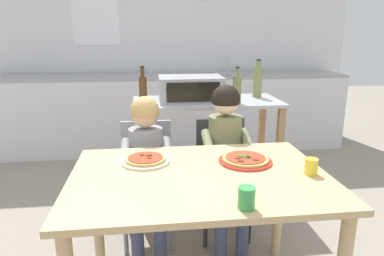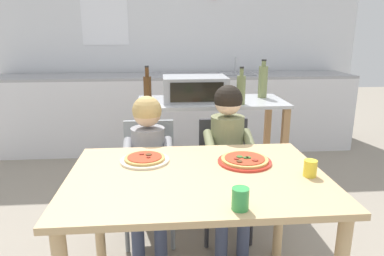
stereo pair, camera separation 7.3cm
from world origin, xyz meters
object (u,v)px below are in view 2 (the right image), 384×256
Objects in this scene: kitchen_island_cart at (210,136)px; bottle_squat_spirits at (147,87)px; bottle_dark_olive_oil at (241,89)px; drinking_cup_yellow at (310,168)px; pizza_plate_red_rimmed at (245,160)px; toaster_oven at (195,89)px; bottle_brown_beer at (263,81)px; dining_table at (197,194)px; child_in_olive_shirt at (228,148)px; child_in_grey_shirt at (148,155)px; dining_chair_left at (149,172)px; drinking_cup_green at (240,199)px; dining_chair_right at (225,169)px; pizza_plate_cream at (145,159)px.

kitchen_island_cart is 4.28× the size of bottle_squat_spirits.
bottle_dark_olive_oil is at bearing -38.80° from kitchen_island_cart.
pizza_plate_red_rimmed is at bearing 143.51° from drinking_cup_yellow.
drinking_cup_yellow is (0.44, -1.22, -0.19)m from toaster_oven.
bottle_brown_beer reaches higher than dining_table.
bottle_brown_beer is at bearing 59.07° from child_in_olive_shirt.
child_in_grey_shirt reaches higher than kitchen_island_cart.
toaster_oven is at bearing -178.56° from kitchen_island_cart.
kitchen_island_cart is 1.10× the size of child_in_olive_shirt.
bottle_dark_olive_oil is 0.55m from child_in_olive_shirt.
drinking_cup_yellow reaches higher than dining_chair_left.
bottle_brown_beer reaches higher than child_in_olive_shirt.
kitchen_island_cart reaches higher than drinking_cup_green.
pizza_plate_red_rimmed is (0.54, -1.07, -0.23)m from bottle_squat_spirits.
child_in_olive_shirt is (0.52, -0.11, 0.20)m from dining_chair_left.
drinking_cup_yellow is (0.81, -1.27, -0.21)m from bottle_squat_spirits.
kitchen_island_cart is at bearing 79.08° from dining_table.
child_in_grey_shirt is at bearing -88.52° from bottle_squat_spirits.
toaster_oven is 1.06m from pizza_plate_red_rimmed.
dining_chair_right is at bearing 90.00° from child_in_olive_shirt.
bottle_squat_spirits is 1.03m from pizza_plate_cream.
pizza_plate_red_rimmed is (0.04, -1.03, 0.17)m from kitchen_island_cart.
dining_table is (-0.22, -1.16, 0.05)m from kitchen_island_cart.
bottle_squat_spirits is 0.22× the size of dining_table.
toaster_oven is 1.82× the size of bottle_squat_spirits.
bottle_squat_spirits is 1.22m from pizza_plate_red_rimmed.
bottle_dark_olive_oil is at bearing -133.19° from bottle_brown_beer.
dining_chair_right is (0.54, -0.50, -0.51)m from bottle_squat_spirits.
kitchen_island_cart reaches higher than pizza_plate_cream.
pizza_plate_cream is at bearing -136.12° from dining_chair_right.
kitchen_island_cart is 1.28m from drinking_cup_yellow.
dining_chair_right is 1.11m from drinking_cup_green.
pizza_plate_cream is (-0.36, -0.96, -0.22)m from toaster_oven.
drinking_cup_yellow is at bearing -84.27° from bottle_dark_olive_oil.
pizza_plate_red_rimmed is at bearing -90.01° from child_in_olive_shirt.
kitchen_island_cart is at bearing 141.20° from bottle_dark_olive_oil.
toaster_oven reaches higher than child_in_grey_shirt.
dining_chair_left is 0.57m from child_in_olive_shirt.
dining_chair_right is at bearing -42.93° from bottle_squat_spirits.
drinking_cup_yellow is at bearing -70.30° from toaster_oven.
kitchen_island_cart is 0.62m from bottle_brown_beer.
bottle_brown_beer is at bearing 53.92° from dining_chair_right.
dining_chair_right is 9.16× the size of drinking_cup_green.
bottle_squat_spirits reaches higher than kitchen_island_cart.
toaster_oven is at bearing -170.66° from bottle_brown_beer.
child_in_grey_shirt is 0.39m from pizza_plate_cream.
pizza_plate_cream is 0.84m from drinking_cup_yellow.
bottle_brown_beer is at bearing 46.81° from bottle_dark_olive_oil.
drinking_cup_yellow is (0.27, -0.65, 0.11)m from child_in_olive_shirt.
drinking_cup_green is at bearing -104.98° from pizza_plate_red_rimmed.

